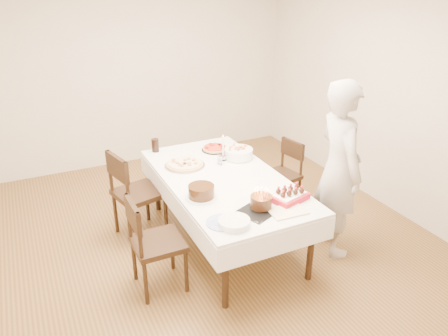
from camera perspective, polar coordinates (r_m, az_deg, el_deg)
name	(u,v)px	position (r m, az deg, el deg)	size (l,w,h in m)	color
floor	(214,238)	(4.86, -1.37, -9.16)	(5.00, 5.00, 0.00)	brown
wall_back	(141,71)	(6.54, -10.81, 12.31)	(4.50, 0.04, 2.70)	beige
wall_front	(417,265)	(2.44, 23.94, -11.53)	(4.50, 0.04, 2.70)	beige
wall_right	(387,95)	(5.53, 20.50, 8.96)	(0.04, 5.00, 2.70)	beige
dining_table	(224,210)	(4.64, 0.00, -5.47)	(1.14, 2.14, 0.75)	white
chair_right_savory	(280,176)	(5.30, 7.37, -1.03)	(0.43, 0.43, 0.84)	black
chair_left_savory	(139,193)	(4.78, -11.08, -3.26)	(0.51, 0.51, 1.00)	black
chair_left_dessert	(158,243)	(4.00, -8.62, -9.66)	(0.48, 0.48, 0.94)	black
person	(339,170)	(4.43, 14.75, -0.20)	(0.66, 0.43, 1.80)	#B5B1AB
pizza_white	(185,164)	(4.73, -5.15, 0.47)	(0.44, 0.44, 0.04)	beige
pizza_pepperoni	(215,148)	(5.14, -1.20, 2.58)	(0.31, 0.31, 0.04)	red
red_placemat	(232,152)	(5.09, 1.04, 2.11)	(0.28, 0.28, 0.01)	#B21E1E
pasta_bowl	(239,153)	(4.91, 1.92, 1.95)	(0.32, 0.32, 0.10)	white
taper_candle	(223,148)	(4.81, -0.13, 2.69)	(0.07, 0.07, 0.31)	white
shaker_pair	(221,161)	(4.73, -0.43, 0.98)	(0.09, 0.09, 0.10)	white
cola_glass	(155,145)	(5.14, -8.97, 2.94)	(0.08, 0.08, 0.16)	black
layer_cake	(201,192)	(4.06, -2.98, -3.11)	(0.31, 0.31, 0.12)	#361E0D
cake_board	(256,212)	(3.86, 4.23, -5.80)	(0.29, 0.29, 0.01)	black
birthday_cake	(261,198)	(3.88, 4.88, -3.96)	(0.19, 0.19, 0.18)	#3C2010
strawberry_box	(290,196)	(4.07, 8.57, -3.63)	(0.33, 0.22, 0.08)	#B21426
box_lid	(287,212)	(3.90, 8.29, -5.70)	(0.32, 0.22, 0.03)	beige
plate_stack	(234,222)	(3.66, 1.34, -7.12)	(0.27, 0.27, 0.06)	white
china_plate	(222,222)	(3.70, -0.21, -7.12)	(0.28, 0.28, 0.01)	white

